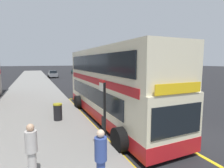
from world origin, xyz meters
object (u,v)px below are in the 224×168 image
(parked_car_grey_ahead, at_px, (53,74))
(parked_car_teal_across, at_px, (75,71))
(pedestrian_further_back, at_px, (32,149))
(pedestrian_waiting_near_sign, at_px, (101,157))
(bus_stop_sign, at_px, (104,114))
(litter_bin, at_px, (58,112))
(double_decker_bus, at_px, (111,86))
(parked_car_maroon_behind, at_px, (92,74))

(parked_car_grey_ahead, relative_size, parked_car_teal_across, 1.00)
(pedestrian_further_back, bearing_deg, parked_car_grey_ahead, 83.44)
(parked_car_grey_ahead, relative_size, pedestrian_further_back, 2.50)
(parked_car_teal_across, bearing_deg, pedestrian_waiting_near_sign, -99.97)
(bus_stop_sign, height_order, pedestrian_further_back, bus_stop_sign)
(parked_car_grey_ahead, bearing_deg, pedestrian_waiting_near_sign, 87.69)
(bus_stop_sign, distance_m, pedestrian_further_back, 2.49)
(parked_car_grey_ahead, xyz_separation_m, litter_bin, (-2.85, -31.59, -0.16))
(double_decker_bus, xyz_separation_m, litter_bin, (-3.22, 0.53, -1.42))
(parked_car_maroon_behind, height_order, parked_car_teal_across, same)
(parked_car_grey_ahead, bearing_deg, parked_car_maroon_behind, 151.39)
(pedestrian_further_back, height_order, litter_bin, pedestrian_further_back)
(parked_car_maroon_behind, bearing_deg, double_decker_bus, -103.65)
(bus_stop_sign, height_order, pedestrian_waiting_near_sign, bus_stop_sign)
(parked_car_maroon_behind, xyz_separation_m, pedestrian_waiting_near_sign, (-10.44, -33.44, 0.25))
(pedestrian_waiting_near_sign, distance_m, pedestrian_further_back, 2.13)
(double_decker_bus, bearing_deg, pedestrian_waiting_near_sign, -116.10)
(double_decker_bus, height_order, parked_car_teal_across, double_decker_bus)
(pedestrian_further_back, bearing_deg, parked_car_maroon_behind, 69.31)
(parked_car_teal_across, relative_size, pedestrian_waiting_near_sign, 2.50)
(bus_stop_sign, xyz_separation_m, parked_car_teal_across, (9.63, 48.28, -0.99))
(parked_car_grey_ahead, height_order, litter_bin, parked_car_grey_ahead)
(bus_stop_sign, relative_size, parked_car_teal_across, 0.67)
(double_decker_bus, distance_m, pedestrian_waiting_near_sign, 6.65)
(double_decker_bus, distance_m, parked_car_teal_across, 44.44)
(bus_stop_sign, height_order, litter_bin, bus_stop_sign)
(double_decker_bus, xyz_separation_m, pedestrian_waiting_near_sign, (-2.89, -5.90, -1.01))
(pedestrian_further_back, bearing_deg, pedestrian_waiting_near_sign, -36.18)
(pedestrian_waiting_near_sign, bearing_deg, parked_car_teal_across, 78.31)
(bus_stop_sign, distance_m, parked_car_maroon_behind, 33.49)
(parked_car_teal_across, bearing_deg, pedestrian_further_back, -102.19)
(parked_car_maroon_behind, height_order, pedestrian_waiting_near_sign, pedestrian_waiting_near_sign)
(parked_car_maroon_behind, height_order, litter_bin, parked_car_maroon_behind)
(parked_car_grey_ahead, xyz_separation_m, pedestrian_waiting_near_sign, (-2.51, -38.03, 0.25))
(double_decker_bus, distance_m, parked_car_maroon_behind, 28.58)
(pedestrian_waiting_near_sign, bearing_deg, double_decker_bus, 63.90)
(pedestrian_waiting_near_sign, bearing_deg, parked_car_grey_ahead, 86.22)
(litter_bin, bearing_deg, parked_car_teal_across, 76.21)
(litter_bin, bearing_deg, double_decker_bus, -9.39)
(bus_stop_sign, relative_size, pedestrian_further_back, 1.69)
(pedestrian_further_back, bearing_deg, parked_car_teal_across, 76.08)
(parked_car_teal_across, relative_size, litter_bin, 4.20)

